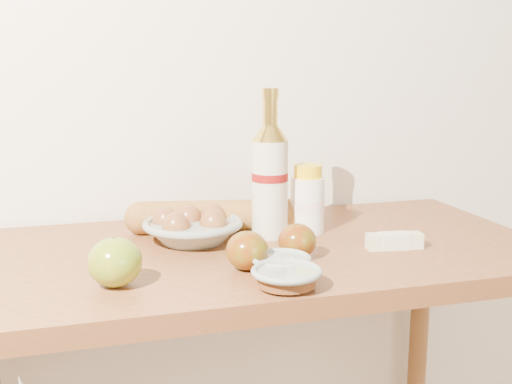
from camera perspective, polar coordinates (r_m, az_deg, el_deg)
back_wall at (r=1.57m, az=-3.82°, el=12.67°), size 3.50×0.02×2.60m
table at (r=1.35m, az=-0.37°, el=-9.95°), size 1.20×0.60×0.90m
bourbon_bottle at (r=1.35m, az=1.24°, el=1.29°), size 0.09×0.09×0.32m
cream_bottle at (r=1.41m, az=4.59°, el=-0.81°), size 0.10×0.10×0.15m
egg_bowl at (r=1.34m, az=-5.68°, el=-3.19°), size 0.21×0.21×0.07m
baguette at (r=1.41m, az=-2.93°, el=-2.17°), size 0.44×0.16×0.07m
apple_yellowgreen at (r=1.10m, az=-12.43°, el=-6.10°), size 0.09×0.09×0.08m
apple_redgreen_front at (r=1.16m, az=-0.79°, el=-5.23°), size 0.10×0.10×0.07m
apple_redgreen_right at (r=1.23m, az=3.68°, el=-4.37°), size 0.08×0.08×0.07m
sugar_bowl at (r=1.08m, az=2.73°, el=-7.59°), size 0.13×0.13×0.03m
syrup_bowl at (r=1.15m, az=2.24°, el=-6.39°), size 0.14×0.14×0.03m
butter_stick at (r=1.32m, az=12.20°, el=-4.28°), size 0.12×0.05×0.03m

